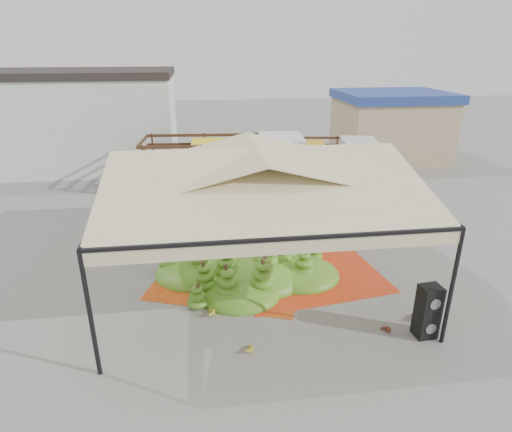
{
  "coord_description": "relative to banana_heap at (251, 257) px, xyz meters",
  "views": [
    {
      "loc": [
        -1.6,
        -11.8,
        6.72
      ],
      "look_at": [
        0.2,
        1.5,
        1.3
      ],
      "focal_mm": 30.0,
      "sensor_mm": 36.0,
      "label": 1
    }
  ],
  "objects": [
    {
      "name": "hand_red_a",
      "position": [
        3.89,
        -2.83,
        -0.54
      ],
      "size": [
        0.57,
        0.54,
        0.2
      ],
      "primitive_type": "ellipsoid",
      "rotation": [
        0.0,
        0.0,
        -0.48
      ],
      "color": "#613016",
      "rests_on": "ground"
    },
    {
      "name": "hand_yellow_a",
      "position": [
        -0.56,
        -3.5,
        -0.54
      ],
      "size": [
        0.53,
        0.48,
        0.2
      ],
      "primitive_type": "ellipsoid",
      "rotation": [
        0.0,
        0.0,
        -0.36
      ],
      "color": "gold",
      "rests_on": "ground"
    },
    {
      "name": "vendor",
      "position": [
        0.12,
        4.84,
        0.19
      ],
      "size": [
        0.61,
        0.4,
        1.65
      ],
      "primitive_type": "imported",
      "rotation": [
        0.0,
        0.0,
        3.12
      ],
      "color": "gray",
      "rests_on": "ground"
    },
    {
      "name": "hand_green",
      "position": [
        -1.0,
        -1.06,
        -0.54
      ],
      "size": [
        0.53,
        0.47,
        0.2
      ],
      "primitive_type": "ellipsoid",
      "rotation": [
        0.0,
        0.0,
        -0.27
      ],
      "color": "#4F821B",
      "rests_on": "ground"
    },
    {
      "name": "hand_red_b",
      "position": [
        2.95,
        -3.28,
        -0.55
      ],
      "size": [
        0.49,
        0.45,
        0.18
      ],
      "primitive_type": "ellipsoid",
      "rotation": [
        0.0,
        0.0,
        0.35
      ],
      "color": "#5E2015",
      "rests_on": "ground"
    },
    {
      "name": "canopy_tent",
      "position": [
        0.19,
        0.19,
        2.66
      ],
      "size": [
        8.1,
        8.1,
        4.0
      ],
      "color": "black",
      "rests_on": "ground"
    },
    {
      "name": "banana_leaves",
      "position": [
        -2.58,
        0.46,
        -0.64
      ],
      "size": [
        0.96,
        1.36,
        3.7
      ],
      "primitive_type": null,
      "color": "#33711E",
      "rests_on": "ground"
    },
    {
      "name": "truck_left",
      "position": [
        0.05,
        8.64,
        0.97
      ],
      "size": [
        7.78,
        3.15,
        2.61
      ],
      "rotation": [
        0.0,
        0.0,
        -0.08
      ],
      "color": "#4E2D1A",
      "rests_on": "ground"
    },
    {
      "name": "tarp_right",
      "position": [
        1.68,
        0.37,
        -0.63
      ],
      "size": [
        5.04,
        5.22,
        0.01
      ],
      "primitive_type": "cube",
      "rotation": [
        0.0,
        0.0,
        0.15
      ],
      "color": "red",
      "rests_on": "ground"
    },
    {
      "name": "building_tan",
      "position": [
        10.19,
        13.19,
        1.44
      ],
      "size": [
        6.3,
        5.3,
        4.1
      ],
      "color": "tan",
      "rests_on": "ground"
    },
    {
      "name": "speaker_stack",
      "position": [
        3.89,
        -3.51,
        0.06
      ],
      "size": [
        0.54,
        0.48,
        1.39
      ],
      "rotation": [
        0.0,
        0.0,
        0.09
      ],
      "color": "black",
      "rests_on": "ground"
    },
    {
      "name": "banana_heap",
      "position": [
        0.0,
        0.0,
        0.0
      ],
      "size": [
        6.57,
        5.66,
        1.28
      ],
      "primitive_type": "ellipsoid",
      "rotation": [
        0.0,
        0.0,
        -0.14
      ],
      "color": "#467D1A",
      "rests_on": "ground"
    },
    {
      "name": "hanging_bunches",
      "position": [
        0.47,
        -0.4,
        1.98
      ],
      "size": [
        4.74,
        0.24,
        0.2
      ],
      "color": "#4C7117",
      "rests_on": "ground"
    },
    {
      "name": "building_white",
      "position": [
        -9.81,
        14.19,
        2.08
      ],
      "size": [
        14.3,
        6.3,
        5.4
      ],
      "color": "silver",
      "rests_on": "ground"
    },
    {
      "name": "tarp_left",
      "position": [
        -0.54,
        0.23,
        -0.63
      ],
      "size": [
        5.54,
        5.41,
        0.01
      ],
      "primitive_type": "cube",
      "rotation": [
        0.0,
        0.0,
        -0.35
      ],
      "color": "#CF5413",
      "rests_on": "ground"
    },
    {
      "name": "truck_right",
      "position": [
        4.67,
        9.46,
        0.71
      ],
      "size": [
        6.63,
        3.16,
        2.19
      ],
      "rotation": [
        0.0,
        0.0,
        -0.16
      ],
      "color": "#522F1B",
      "rests_on": "ground"
    },
    {
      "name": "ground",
      "position": [
        0.19,
        0.19,
        -0.64
      ],
      "size": [
        90.0,
        90.0,
        0.0
      ],
      "primitive_type": "plane",
      "color": "slate",
      "rests_on": "ground"
    },
    {
      "name": "hand_yellow_b",
      "position": [
        -1.4,
        -1.94,
        -0.52
      ],
      "size": [
        0.5,
        0.41,
        0.23
      ],
      "primitive_type": "ellipsoid",
      "rotation": [
        0.0,
        0.0,
        0.01
      ],
      "color": "gold",
      "rests_on": "ground"
    }
  ]
}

